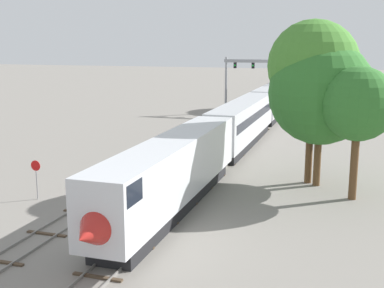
# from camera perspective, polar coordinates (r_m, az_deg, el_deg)

# --- Properties ---
(ground_plane) EXTENTS (400.00, 400.00, 0.00)m
(ground_plane) POSITION_cam_1_polar(r_m,az_deg,el_deg) (30.66, -8.77, -9.69)
(ground_plane) COLOR gray
(track_main) EXTENTS (2.60, 200.00, 0.16)m
(track_main) POSITION_cam_1_polar(r_m,az_deg,el_deg) (86.89, 10.35, 4.09)
(track_main) COLOR slate
(track_main) RESTS_ON ground
(track_near) EXTENTS (2.60, 160.00, 0.16)m
(track_near) POSITION_cam_1_polar(r_m,az_deg,el_deg) (68.42, 3.56, 2.28)
(track_near) COLOR slate
(track_near) RESTS_ON ground
(passenger_train) EXTENTS (3.04, 157.93, 4.80)m
(passenger_train) POSITION_cam_1_polar(r_m,az_deg,el_deg) (99.30, 11.38, 6.44)
(passenger_train) COLOR silver
(passenger_train) RESTS_ON ground
(signal_gantry) EXTENTS (12.10, 0.49, 8.93)m
(signal_gantry) POSITION_cam_1_polar(r_m,az_deg,el_deg) (78.50, 8.07, 8.09)
(signal_gantry) COLOR #999BA0
(signal_gantry) RESTS_ON ground
(stop_sign) EXTENTS (0.76, 0.08, 2.88)m
(stop_sign) POSITION_cam_1_polar(r_m,az_deg,el_deg) (37.04, -17.51, -3.33)
(stop_sign) COLOR gray
(stop_sign) RESTS_ON ground
(trackside_tree_left) EXTENTS (8.00, 8.00, 11.35)m
(trackside_tree_left) POSITION_cam_1_polar(r_m,az_deg,el_deg) (39.14, 14.62, 5.74)
(trackside_tree_left) COLOR brown
(trackside_tree_left) RESTS_ON ground
(trackside_tree_mid) EXTENTS (7.04, 7.04, 12.87)m
(trackside_tree_mid) POSITION_cam_1_polar(r_m,az_deg,el_deg) (39.64, 13.79, 8.73)
(trackside_tree_mid) COLOR brown
(trackside_tree_mid) RESTS_ON ground
(trackside_tree_right) EXTENTS (5.22, 5.22, 9.52)m
(trackside_tree_right) POSITION_cam_1_polar(r_m,az_deg,el_deg) (36.33, 18.60, 4.33)
(trackside_tree_right) COLOR brown
(trackside_tree_right) RESTS_ON ground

